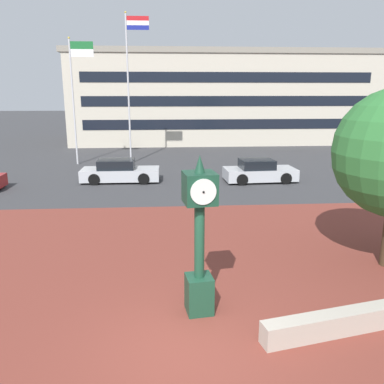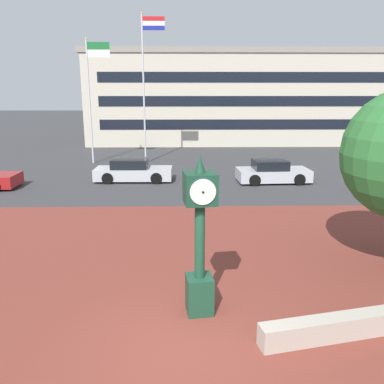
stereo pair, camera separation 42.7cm
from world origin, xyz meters
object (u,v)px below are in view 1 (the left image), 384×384
Objects in this scene: car_street_near at (259,172)px; car_street_far at (120,172)px; flagpole_secondary at (130,79)px; street_clock at (199,239)px; flagpole_primary at (75,91)px; civic_building at (219,97)px.

car_street_far is at bearing -96.47° from car_street_near.
flagpole_secondary reaches higher than car_street_near.
flagpole_primary is at bearing 100.89° from street_clock.
street_clock is 0.37× the size of flagpole_secondary.
car_street_far is at bearing -93.02° from flagpole_secondary.
flagpole_secondary is at bearing 0.00° from flagpole_primary.
street_clock is 34.72m from civic_building.
car_street_near is at bearing -39.87° from flagpole_secondary.
flagpole_secondary is 16.37m from civic_building.
street_clock reaches higher than car_street_far.
flagpole_secondary reaches higher than civic_building.
flagpole_primary reaches higher than car_street_near.
flagpole_secondary is (0.31, 5.91, 5.26)m from car_street_far.
car_street_near is 0.14× the size of civic_building.
flagpole_secondary is at bearing -132.89° from car_street_near.
flagpole_secondary is 0.34× the size of civic_building.
street_clock is at bearing -81.45° from flagpole_secondary.
street_clock is 0.85× the size of car_street_far.
car_street_far is 0.43× the size of flagpole_secondary.
civic_building reaches higher than flagpole_primary.
street_clock is 0.13× the size of civic_building.
civic_building is at bearing 175.78° from car_street_near.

